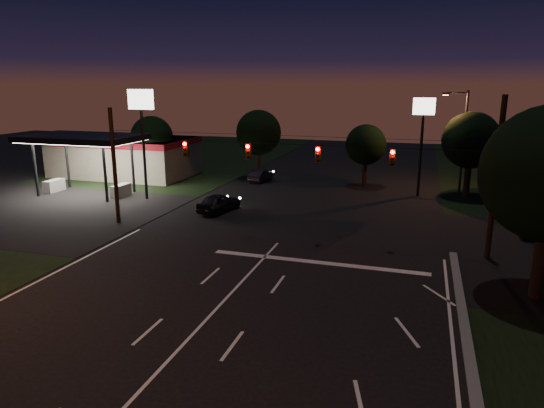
% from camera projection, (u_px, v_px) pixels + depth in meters
% --- Properties ---
extents(ground, '(140.00, 140.00, 0.00)m').
position_uv_depth(ground, '(163.00, 366.00, 16.81)').
color(ground, black).
rests_on(ground, ground).
extents(cross_street_left, '(20.00, 16.00, 0.02)m').
position_uv_depth(cross_street_left, '(37.00, 211.00, 37.38)').
color(cross_street_left, black).
rests_on(cross_street_left, ground).
extents(stop_bar, '(12.00, 0.50, 0.01)m').
position_uv_depth(stop_bar, '(317.00, 262.00, 26.61)').
color(stop_bar, silver).
rests_on(stop_bar, ground).
extents(utility_pole_right, '(0.30, 0.30, 9.00)m').
position_uv_depth(utility_pole_right, '(487.00, 258.00, 27.27)').
color(utility_pole_right, black).
rests_on(utility_pole_right, ground).
extents(utility_pole_left, '(0.28, 0.28, 8.00)m').
position_uv_depth(utility_pole_left, '(119.00, 223.00, 34.16)').
color(utility_pole_left, black).
rests_on(utility_pole_left, ground).
extents(signal_span, '(24.00, 0.40, 1.56)m').
position_uv_depth(signal_span, '(282.00, 152.00, 29.35)').
color(signal_span, black).
rests_on(signal_span, ground).
extents(gas_station, '(14.20, 16.10, 5.25)m').
position_uv_depth(gas_station, '(122.00, 154.00, 50.68)').
color(gas_station, gray).
rests_on(gas_station, ground).
extents(pole_sign_left_near, '(2.20, 0.30, 9.10)m').
position_uv_depth(pole_sign_left_near, '(142.00, 116.00, 39.54)').
color(pole_sign_left_near, black).
rests_on(pole_sign_left_near, ground).
extents(pole_sign_right, '(1.80, 0.30, 8.40)m').
position_uv_depth(pole_sign_right, '(423.00, 124.00, 40.81)').
color(pole_sign_right, black).
rests_on(pole_sign_right, ground).
extents(street_light_right_far, '(2.20, 0.35, 9.00)m').
position_uv_depth(street_light_right_far, '(461.00, 135.00, 41.98)').
color(street_light_right_far, black).
rests_on(street_light_right_far, ground).
extents(tree_far_a, '(4.20, 4.20, 6.42)m').
position_uv_depth(tree_far_a, '(153.00, 138.00, 48.86)').
color(tree_far_a, black).
rests_on(tree_far_a, ground).
extents(tree_far_b, '(4.60, 4.60, 6.98)m').
position_uv_depth(tree_far_b, '(259.00, 133.00, 49.62)').
color(tree_far_b, black).
rests_on(tree_far_b, ground).
extents(tree_far_c, '(3.80, 3.80, 5.86)m').
position_uv_depth(tree_far_c, '(366.00, 145.00, 45.69)').
color(tree_far_c, black).
rests_on(tree_far_c, ground).
extents(tree_far_d, '(4.80, 4.80, 7.30)m').
position_uv_depth(tree_far_d, '(471.00, 141.00, 41.05)').
color(tree_far_d, black).
rests_on(tree_far_d, ground).
extents(car_oncoming_a, '(2.48, 4.41, 1.42)m').
position_uv_depth(car_oncoming_a, '(219.00, 202.00, 37.04)').
color(car_oncoming_a, black).
rests_on(car_oncoming_a, ground).
extents(car_oncoming_b, '(1.56, 3.83, 1.23)m').
position_uv_depth(car_oncoming_b, '(260.00, 175.00, 48.62)').
color(car_oncoming_b, black).
rests_on(car_oncoming_b, ground).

